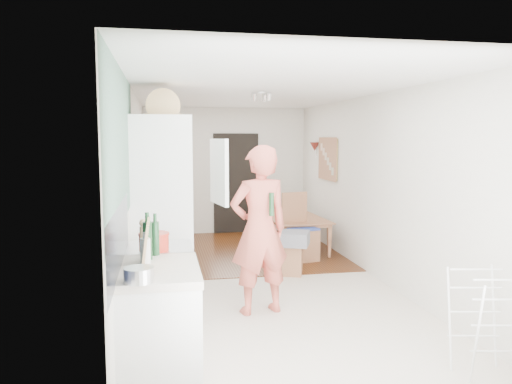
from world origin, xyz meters
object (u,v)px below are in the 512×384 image
object	(u,v)px
person	(259,215)
dining_chair	(301,227)
stool	(291,259)
dining_table	(295,235)
drying_rack	(486,324)

from	to	relation	value
person	dining_chair	xyz separation A→B (m)	(1.08, 2.16, -0.55)
dining_chair	stool	xyz separation A→B (m)	(-0.35, -0.73, -0.32)
person	stool	xyz separation A→B (m)	(0.73, 1.43, -0.87)
stool	person	bearing A→B (deg)	-117.04
dining_table	dining_chair	size ratio (longest dim) A/B	1.31
person	drying_rack	size ratio (longest dim) A/B	2.55
person	stool	world-z (taller)	person
stool	drying_rack	world-z (taller)	drying_rack
dining_chair	dining_table	bearing A→B (deg)	67.67
stool	drying_rack	bearing A→B (deg)	-76.21
stool	dining_chair	bearing A→B (deg)	64.29
dining_chair	drying_rack	size ratio (longest dim) A/B	1.24
dining_table	stool	distance (m)	1.59
dining_table	drying_rack	bearing A→B (deg)	-178.61
dining_table	stool	world-z (taller)	dining_table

